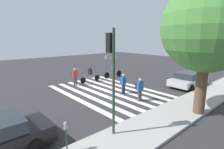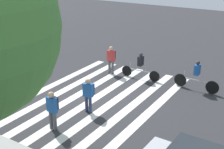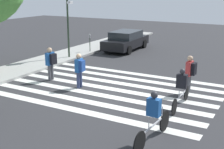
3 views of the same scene
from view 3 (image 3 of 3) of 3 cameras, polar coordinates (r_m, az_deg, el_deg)
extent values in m
plane|color=#2D2D30|center=(14.76, -0.36, -2.61)|extent=(60.00, 60.00, 0.00)
cube|color=#9E9E99|center=(18.49, -17.50, 0.65)|extent=(36.00, 2.50, 0.14)
cube|color=silver|center=(12.40, -7.15, -6.33)|extent=(0.45, 10.00, 0.01)
cube|color=silver|center=(13.16, -4.61, -4.94)|extent=(0.45, 10.00, 0.01)
cube|color=silver|center=(13.95, -2.36, -3.70)|extent=(0.45, 10.00, 0.01)
cube|color=silver|center=(14.76, -0.36, -2.59)|extent=(0.45, 10.00, 0.01)
cube|color=silver|center=(15.59, 1.43, -1.60)|extent=(0.45, 10.00, 0.01)
cube|color=silver|center=(16.44, 3.03, -0.70)|extent=(0.45, 10.00, 0.01)
cube|color=silver|center=(17.30, 4.47, 0.11)|extent=(0.45, 10.00, 0.01)
cylinder|color=#283828|center=(20.78, -8.08, 9.50)|extent=(0.12, 0.12, 4.92)
cube|color=silver|center=(20.56, -7.73, 12.91)|extent=(0.60, 0.02, 0.16)
cylinder|color=#283828|center=(22.75, -4.06, 5.29)|extent=(0.06, 0.06, 1.12)
cylinder|color=gray|center=(22.64, -4.09, 6.96)|extent=(0.15, 0.15, 0.22)
sphere|color=gray|center=(22.63, -4.10, 7.24)|extent=(0.14, 0.14, 0.14)
cylinder|color=#4C4C51|center=(14.37, 13.68, -1.85)|extent=(0.15, 0.15, 0.82)
cylinder|color=#4C4C51|center=(14.57, 13.91, -1.63)|extent=(0.15, 0.15, 0.82)
cube|color=#B73333|center=(14.27, 13.98, 1.07)|extent=(0.49, 0.24, 0.65)
sphere|color=tan|center=(14.17, 14.10, 2.84)|extent=(0.26, 0.26, 0.26)
cube|color=black|center=(14.24, 14.74, 0.99)|extent=(0.37, 0.19, 0.54)
cylinder|color=#4C4C51|center=(16.24, -11.37, 0.28)|extent=(0.15, 0.15, 0.81)
cylinder|color=#4C4C51|center=(16.40, -10.89, 0.45)|extent=(0.15, 0.15, 0.81)
cube|color=#1E5199|center=(16.15, -11.26, 2.85)|extent=(0.50, 0.28, 0.64)
sphere|color=tan|center=(16.06, -11.34, 4.40)|extent=(0.25, 0.25, 0.25)
cube|color=black|center=(16.05, -10.68, 2.80)|extent=(0.37, 0.22, 0.54)
cylinder|color=navy|center=(14.79, -6.21, -1.06)|extent=(0.15, 0.15, 0.79)
cylinder|color=navy|center=(14.95, -5.76, -0.86)|extent=(0.15, 0.15, 0.79)
cube|color=#1E5199|center=(14.69, -6.06, 1.68)|extent=(0.47, 0.24, 0.62)
sphere|color=tan|center=(14.59, -6.11, 3.33)|extent=(0.25, 0.25, 0.25)
cube|color=navy|center=(14.58, -5.50, 1.58)|extent=(0.36, 0.19, 0.52)
cylinder|color=black|center=(10.55, 9.56, -8.42)|extent=(0.71, 0.08, 0.71)
cylinder|color=black|center=(9.08, 5.05, -12.38)|extent=(0.71, 0.08, 0.71)
cube|color=#B2B2B7|center=(9.72, 7.53, -9.23)|extent=(1.51, 0.12, 0.04)
cylinder|color=#B2B2B7|center=(9.39, 6.75, -9.03)|extent=(0.03, 0.03, 0.32)
cylinder|color=#B2B2B7|center=(10.20, 9.17, -6.83)|extent=(0.03, 0.03, 0.40)
cube|color=#1E5199|center=(9.49, 7.66, -5.96)|extent=(0.26, 0.41, 0.55)
sphere|color=#333338|center=(9.35, 7.74, -3.71)|extent=(0.22, 0.22, 0.22)
cylinder|color=black|center=(13.54, 13.44, -3.34)|extent=(0.63, 0.06, 0.63)
cylinder|color=black|center=(11.92, 11.32, -5.84)|extent=(0.63, 0.06, 0.63)
cube|color=#B2B2B7|center=(12.67, 12.50, -3.77)|extent=(1.51, 0.08, 0.04)
cylinder|color=#B2B2B7|center=(12.33, 12.16, -3.50)|extent=(0.03, 0.03, 0.32)
cylinder|color=#B2B2B7|center=(13.22, 13.31, -2.09)|extent=(0.03, 0.03, 0.40)
cube|color=black|center=(12.49, 12.66, -1.19)|extent=(0.25, 0.41, 0.55)
sphere|color=#333338|center=(12.38, 12.76, 0.56)|extent=(0.22, 0.22, 0.22)
cube|color=black|center=(23.92, 2.55, 5.90)|extent=(4.72, 1.99, 0.66)
cube|color=#23282D|center=(23.83, 2.57, 7.32)|extent=(2.61, 1.80, 0.53)
cylinder|color=black|center=(25.66, 2.05, 5.95)|extent=(0.64, 0.21, 0.64)
cylinder|color=black|center=(24.92, 5.91, 5.59)|extent=(0.64, 0.21, 0.64)
cylinder|color=black|center=(23.11, -1.09, 4.89)|extent=(0.64, 0.21, 0.64)
cylinder|color=black|center=(22.29, 3.10, 4.47)|extent=(0.64, 0.21, 0.64)
camera|label=1|loc=(27.97, -11.33, 15.09)|focal=28.00mm
camera|label=2|loc=(19.10, -51.59, 16.69)|focal=50.00mm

